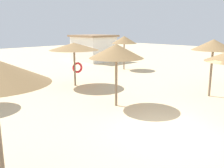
{
  "coord_description": "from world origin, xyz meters",
  "views": [
    {
      "loc": [
        -7.64,
        -4.54,
        3.64
      ],
      "look_at": [
        0.0,
        3.0,
        1.2
      ],
      "focal_mm": 39.81,
      "sensor_mm": 36.0,
      "label": 1
    }
  ],
  "objects_px": {
    "parasol_0": "(213,45)",
    "bench_0": "(19,75)",
    "parasol_4": "(74,47)",
    "parasol_6": "(124,40)",
    "bench_2": "(27,76)",
    "beach_cabana": "(94,48)",
    "parasol_7": "(116,51)"
  },
  "relations": [
    {
      "from": "parasol_4",
      "to": "parasol_6",
      "type": "height_order",
      "value": "parasol_6"
    },
    {
      "from": "parasol_4",
      "to": "parasol_6",
      "type": "distance_m",
      "value": 7.26
    },
    {
      "from": "parasol_0",
      "to": "beach_cabana",
      "type": "height_order",
      "value": "parasol_0"
    },
    {
      "from": "bench_0",
      "to": "beach_cabana",
      "type": "xyz_separation_m",
      "value": [
        10.54,
        3.99,
        1.11
      ]
    },
    {
      "from": "parasol_0",
      "to": "parasol_7",
      "type": "xyz_separation_m",
      "value": [
        -4.78,
        2.43,
        -0.16
      ]
    },
    {
      "from": "parasol_4",
      "to": "parasol_7",
      "type": "distance_m",
      "value": 4.91
    },
    {
      "from": "parasol_6",
      "to": "beach_cabana",
      "type": "height_order",
      "value": "parasol_6"
    },
    {
      "from": "parasol_7",
      "to": "bench_0",
      "type": "xyz_separation_m",
      "value": [
        -0.59,
        8.96,
        -2.24
      ]
    },
    {
      "from": "parasol_6",
      "to": "parasol_7",
      "type": "relative_size",
      "value": 1.0
    },
    {
      "from": "parasol_0",
      "to": "bench_2",
      "type": "relative_size",
      "value": 1.97
    },
    {
      "from": "bench_0",
      "to": "beach_cabana",
      "type": "height_order",
      "value": "beach_cabana"
    },
    {
      "from": "bench_2",
      "to": "parasol_4",
      "type": "bearing_deg",
      "value": -66.36
    },
    {
      "from": "parasol_0",
      "to": "parasol_7",
      "type": "bearing_deg",
      "value": 153.04
    },
    {
      "from": "parasol_4",
      "to": "bench_2",
      "type": "xyz_separation_m",
      "value": [
        -1.53,
        3.49,
        -2.13
      ]
    },
    {
      "from": "parasol_7",
      "to": "bench_2",
      "type": "xyz_separation_m",
      "value": [
        -0.34,
        8.25,
        -2.24
      ]
    },
    {
      "from": "bench_2",
      "to": "parasol_6",
      "type": "bearing_deg",
      "value": -9.59
    },
    {
      "from": "parasol_6",
      "to": "parasol_7",
      "type": "xyz_separation_m",
      "value": [
        -8.15,
        -6.82,
        0.0
      ]
    },
    {
      "from": "parasol_4",
      "to": "parasol_7",
      "type": "relative_size",
      "value": 1.06
    },
    {
      "from": "parasol_0",
      "to": "bench_0",
      "type": "bearing_deg",
      "value": 115.25
    },
    {
      "from": "parasol_4",
      "to": "bench_0",
      "type": "xyz_separation_m",
      "value": [
        -1.78,
        4.2,
        -2.13
      ]
    },
    {
      "from": "parasol_7",
      "to": "beach_cabana",
      "type": "height_order",
      "value": "parasol_7"
    },
    {
      "from": "parasol_4",
      "to": "parasol_6",
      "type": "xyz_separation_m",
      "value": [
        6.96,
        2.05,
        0.12
      ]
    },
    {
      "from": "parasol_4",
      "to": "bench_0",
      "type": "height_order",
      "value": "parasol_4"
    },
    {
      "from": "parasol_4",
      "to": "bench_2",
      "type": "bearing_deg",
      "value": 113.64
    },
    {
      "from": "parasol_7",
      "to": "bench_0",
      "type": "bearing_deg",
      "value": 93.76
    },
    {
      "from": "parasol_7",
      "to": "bench_2",
      "type": "height_order",
      "value": "parasol_7"
    },
    {
      "from": "bench_2",
      "to": "beach_cabana",
      "type": "xyz_separation_m",
      "value": [
        10.29,
        4.69,
        1.11
      ]
    },
    {
      "from": "parasol_4",
      "to": "bench_0",
      "type": "bearing_deg",
      "value": 112.94
    },
    {
      "from": "parasol_0",
      "to": "parasol_4",
      "type": "height_order",
      "value": "parasol_0"
    },
    {
      "from": "parasol_0",
      "to": "beach_cabana",
      "type": "xyz_separation_m",
      "value": [
        5.16,
        15.38,
        -1.3
      ]
    },
    {
      "from": "beach_cabana",
      "to": "bench_0",
      "type": "bearing_deg",
      "value": -159.28
    },
    {
      "from": "parasol_6",
      "to": "beach_cabana",
      "type": "xyz_separation_m",
      "value": [
        1.8,
        6.13,
        -1.14
      ]
    }
  ]
}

